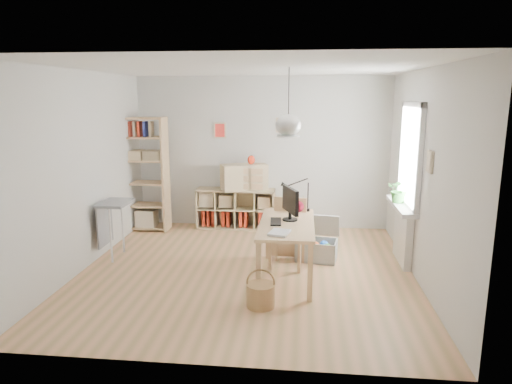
# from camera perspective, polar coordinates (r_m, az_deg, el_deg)

# --- Properties ---
(ground) EXTENTS (4.50, 4.50, 0.00)m
(ground) POSITION_cam_1_polar(r_m,az_deg,el_deg) (6.35, -1.20, -9.85)
(ground) COLOR tan
(ground) RESTS_ON ground
(room_shell) EXTENTS (4.50, 4.50, 4.50)m
(room_shell) POSITION_cam_1_polar(r_m,az_deg,el_deg) (5.71, 4.06, 8.32)
(room_shell) COLOR silver
(room_shell) RESTS_ON ground
(window_unit) EXTENTS (0.07, 1.16, 1.46)m
(window_unit) POSITION_cam_1_polar(r_m,az_deg,el_deg) (6.67, 18.82, 4.34)
(window_unit) COLOR white
(window_unit) RESTS_ON ground
(radiator) EXTENTS (0.10, 0.80, 0.80)m
(radiator) POSITION_cam_1_polar(r_m,az_deg,el_deg) (6.90, 17.89, -5.15)
(radiator) COLOR white
(radiator) RESTS_ON ground
(windowsill) EXTENTS (0.22, 1.20, 0.06)m
(windowsill) POSITION_cam_1_polar(r_m,az_deg,el_deg) (6.77, 17.71, -1.67)
(windowsill) COLOR white
(windowsill) RESTS_ON radiator
(desk) EXTENTS (0.70, 1.50, 0.75)m
(desk) POSITION_cam_1_polar(r_m,az_deg,el_deg) (5.95, 3.87, -4.70)
(desk) COLOR #D8B37C
(desk) RESTS_ON ground
(cube_shelf) EXTENTS (1.40, 0.38, 0.72)m
(cube_shelf) POSITION_cam_1_polar(r_m,az_deg,el_deg) (8.29, -2.65, -2.44)
(cube_shelf) COLOR tan
(cube_shelf) RESTS_ON ground
(tall_bookshelf) EXTENTS (0.80, 0.38, 2.00)m
(tall_bookshelf) POSITION_cam_1_polar(r_m,az_deg,el_deg) (8.24, -13.83, 2.75)
(tall_bookshelf) COLOR #D8B37C
(tall_bookshelf) RESTS_ON ground
(side_table) EXTENTS (0.40, 0.55, 0.85)m
(side_table) POSITION_cam_1_polar(r_m,az_deg,el_deg) (7.00, -17.64, -2.59)
(side_table) COLOR #979799
(side_table) RESTS_ON ground
(chair) EXTENTS (0.52, 0.52, 0.95)m
(chair) POSITION_cam_1_polar(r_m,az_deg,el_deg) (6.41, 4.05, -4.54)
(chair) COLOR #979799
(chair) RESTS_ON ground
(wicker_basket) EXTENTS (0.33, 0.33, 0.45)m
(wicker_basket) POSITION_cam_1_polar(r_m,az_deg,el_deg) (5.32, 0.59, -12.66)
(wicker_basket) COLOR #AE794E
(wicker_basket) RESTS_ON ground
(storage_chest) EXTENTS (0.67, 0.74, 0.61)m
(storage_chest) POSITION_cam_1_polar(r_m,az_deg,el_deg) (6.81, 7.71, -6.63)
(storage_chest) COLOR silver
(storage_chest) RESTS_ON ground
(monitor) EXTENTS (0.23, 0.48, 0.44)m
(monitor) POSITION_cam_1_polar(r_m,az_deg,el_deg) (5.98, 4.31, -1.27)
(monitor) COLOR black
(monitor) RESTS_ON desk
(keyboard) EXTENTS (0.16, 0.37, 0.02)m
(keyboard) POSITION_cam_1_polar(r_m,az_deg,el_deg) (5.93, 2.49, -3.72)
(keyboard) COLOR black
(keyboard) RESTS_ON desk
(task_lamp) EXTENTS (0.41, 0.15, 0.44)m
(task_lamp) POSITION_cam_1_polar(r_m,az_deg,el_deg) (6.40, 4.72, 0.12)
(task_lamp) COLOR black
(task_lamp) RESTS_ON desk
(yarn_ball) EXTENTS (0.17, 0.17, 0.17)m
(yarn_ball) POSITION_cam_1_polar(r_m,az_deg,el_deg) (6.44, 5.32, -1.80)
(yarn_ball) COLOR #4C0A18
(yarn_ball) RESTS_ON desk
(paper_tray) EXTENTS (0.28, 0.32, 0.03)m
(paper_tray) POSITION_cam_1_polar(r_m,az_deg,el_deg) (5.45, 2.94, -5.10)
(paper_tray) COLOR white
(paper_tray) RESTS_ON desk
(drawer_chest) EXTENTS (0.87, 0.64, 0.45)m
(drawer_chest) POSITION_cam_1_polar(r_m,az_deg,el_deg) (8.08, -1.50, 1.90)
(drawer_chest) COLOR tan
(drawer_chest) RESTS_ON cube_shelf
(red_vase) EXTENTS (0.13, 0.13, 0.16)m
(red_vase) POSITION_cam_1_polar(r_m,az_deg,el_deg) (8.02, -0.60, 4.03)
(red_vase) COLOR #AA210E
(red_vase) RESTS_ON drawer_chest
(potted_plant) EXTENTS (0.37, 0.33, 0.37)m
(potted_plant) POSITION_cam_1_polar(r_m,az_deg,el_deg) (6.81, 17.52, 0.27)
(potted_plant) COLOR #286425
(potted_plant) RESTS_ON windowsill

